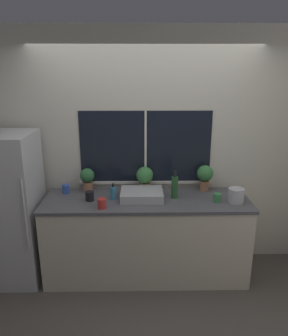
# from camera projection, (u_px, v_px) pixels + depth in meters

# --- Properties ---
(ground_plane) EXTENTS (14.00, 14.00, 0.00)m
(ground_plane) POSITION_uv_depth(u_px,v_px,m) (147.00, 291.00, 3.46)
(ground_plane) COLOR #4C4742
(wall_back) EXTENTS (8.00, 0.09, 2.70)m
(wall_back) POSITION_uv_depth(u_px,v_px,m) (145.00, 151.00, 3.75)
(wall_back) COLOR beige
(wall_back) RESTS_ON ground_plane
(counter) EXTENTS (2.21, 0.68, 0.91)m
(counter) POSITION_uv_depth(u_px,v_px,m) (146.00, 237.00, 3.64)
(counter) COLOR beige
(counter) RESTS_ON ground_plane
(refrigerator) EXTENTS (0.62, 0.64, 1.64)m
(refrigerator) POSITION_uv_depth(u_px,v_px,m) (10.00, 209.00, 3.49)
(refrigerator) COLOR #B7B7BC
(refrigerator) RESTS_ON ground_plane
(sink) EXTENTS (0.45, 0.41, 0.27)m
(sink) POSITION_uv_depth(u_px,v_px,m) (142.00, 194.00, 3.51)
(sink) COLOR #ADADB2
(sink) RESTS_ON counter
(potted_plant_left) EXTENTS (0.16, 0.16, 0.27)m
(potted_plant_left) POSITION_uv_depth(u_px,v_px,m) (87.00, 178.00, 3.69)
(potted_plant_left) COLOR #9E6B4C
(potted_plant_left) RESTS_ON counter
(potted_plant_center) EXTENTS (0.19, 0.19, 0.28)m
(potted_plant_center) POSITION_uv_depth(u_px,v_px,m) (145.00, 177.00, 3.70)
(potted_plant_center) COLOR #9E6B4C
(potted_plant_center) RESTS_ON counter
(potted_plant_right) EXTENTS (0.18, 0.18, 0.30)m
(potted_plant_right) POSITION_uv_depth(u_px,v_px,m) (205.00, 175.00, 3.71)
(potted_plant_right) COLOR #9E6B4C
(potted_plant_right) RESTS_ON counter
(soap_bottle) EXTENTS (0.06, 0.06, 0.17)m
(soap_bottle) POSITION_uv_depth(u_px,v_px,m) (113.00, 192.00, 3.50)
(soap_bottle) COLOR teal
(soap_bottle) RESTS_ON counter
(bottle_tall) EXTENTS (0.07, 0.07, 0.31)m
(bottle_tall) POSITION_uv_depth(u_px,v_px,m) (175.00, 187.00, 3.50)
(bottle_tall) COLOR #235128
(bottle_tall) RESTS_ON counter
(mug_blue) EXTENTS (0.08, 0.08, 0.10)m
(mug_blue) POSITION_uv_depth(u_px,v_px,m) (66.00, 189.00, 3.67)
(mug_blue) COLOR #3351AD
(mug_blue) RESTS_ON counter
(mug_black) EXTENTS (0.09, 0.09, 0.10)m
(mug_black) POSITION_uv_depth(u_px,v_px,m) (90.00, 196.00, 3.45)
(mug_black) COLOR black
(mug_black) RESTS_ON counter
(mug_red) EXTENTS (0.09, 0.09, 0.10)m
(mug_red) POSITION_uv_depth(u_px,v_px,m) (102.00, 203.00, 3.27)
(mug_red) COLOR #B72D28
(mug_red) RESTS_ON counter
(mug_green) EXTENTS (0.08, 0.08, 0.09)m
(mug_green) POSITION_uv_depth(u_px,v_px,m) (217.00, 198.00, 3.43)
(mug_green) COLOR #38844C
(mug_green) RESTS_ON counter
(kettle) EXTENTS (0.16, 0.16, 0.17)m
(kettle) POSITION_uv_depth(u_px,v_px,m) (236.00, 195.00, 3.40)
(kettle) COLOR #B2B2B7
(kettle) RESTS_ON counter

